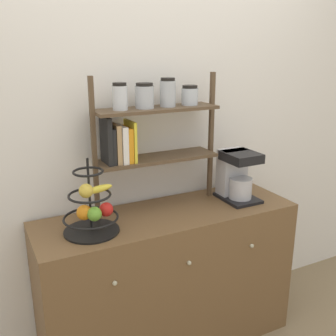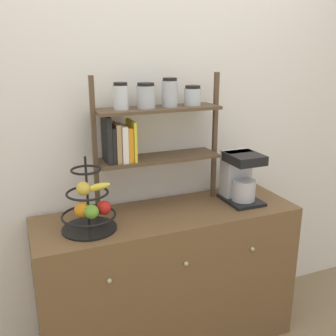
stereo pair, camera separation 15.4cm
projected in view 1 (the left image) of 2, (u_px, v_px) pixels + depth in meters
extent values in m
cube|color=silver|center=(147.00, 128.00, 2.32)|extent=(7.00, 0.05, 2.60)
cube|color=brown|center=(168.00, 280.00, 2.34)|extent=(1.49, 0.47, 0.86)
sphere|color=#B2AD8C|center=(115.00, 283.00, 1.88)|extent=(0.02, 0.02, 0.02)
sphere|color=#B2AD8C|center=(189.00, 263.00, 2.06)|extent=(0.02, 0.02, 0.02)
sphere|color=#B2AD8C|center=(252.00, 246.00, 2.24)|extent=(0.02, 0.02, 0.02)
cube|color=black|center=(238.00, 198.00, 2.41)|extent=(0.20, 0.26, 0.02)
cube|color=#B7B7BC|center=(232.00, 171.00, 2.43)|extent=(0.17, 0.10, 0.28)
cylinder|color=#B7B7BC|center=(240.00, 188.00, 2.37)|extent=(0.14, 0.14, 0.13)
cube|color=black|center=(241.00, 157.00, 2.32)|extent=(0.19, 0.21, 0.05)
cylinder|color=black|center=(92.00, 231.00, 1.98)|extent=(0.28, 0.28, 0.01)
cylinder|color=black|center=(90.00, 195.00, 1.93)|extent=(0.01, 0.01, 0.38)
torus|color=black|center=(91.00, 218.00, 1.96)|extent=(0.28, 0.28, 0.01)
torus|color=black|center=(90.00, 195.00, 1.93)|extent=(0.21, 0.21, 0.01)
torus|color=black|center=(88.00, 172.00, 1.89)|extent=(0.15, 0.15, 0.01)
sphere|color=red|center=(106.00, 209.00, 1.97)|extent=(0.07, 0.07, 0.07)
sphere|color=#6BAD33|center=(94.00, 214.00, 1.92)|extent=(0.07, 0.07, 0.07)
sphere|color=orange|center=(84.00, 212.00, 1.93)|extent=(0.08, 0.08, 0.08)
ellipsoid|color=yellow|center=(99.00, 189.00, 1.95)|extent=(0.15, 0.07, 0.04)
sphere|color=gold|center=(86.00, 191.00, 1.88)|extent=(0.07, 0.07, 0.07)
cube|color=brown|center=(94.00, 150.00, 2.06)|extent=(0.02, 0.02, 0.76)
cube|color=brown|center=(211.00, 136.00, 2.37)|extent=(0.02, 0.02, 0.76)
cube|color=brown|center=(157.00, 158.00, 2.24)|extent=(0.70, 0.20, 0.02)
cube|color=brown|center=(156.00, 109.00, 2.16)|extent=(0.70, 0.20, 0.02)
cube|color=black|center=(106.00, 140.00, 2.07)|extent=(0.03, 0.15, 0.25)
cube|color=black|center=(111.00, 145.00, 2.09)|extent=(0.02, 0.14, 0.19)
cube|color=tan|center=(115.00, 143.00, 2.10)|extent=(0.03, 0.15, 0.21)
cube|color=white|center=(121.00, 144.00, 2.11)|extent=(0.03, 0.16, 0.20)
cube|color=orange|center=(126.00, 144.00, 2.13)|extent=(0.03, 0.15, 0.19)
cube|color=yellow|center=(130.00, 141.00, 2.14)|extent=(0.02, 0.16, 0.22)
cylinder|color=silver|center=(120.00, 98.00, 2.04)|extent=(0.08, 0.08, 0.13)
cylinder|color=black|center=(119.00, 84.00, 2.02)|extent=(0.07, 0.07, 0.02)
cylinder|color=#ADB2B7|center=(145.00, 97.00, 2.11)|extent=(0.10, 0.10, 0.12)
cylinder|color=black|center=(144.00, 84.00, 2.09)|extent=(0.09, 0.09, 0.02)
cylinder|color=#ADB2B7|center=(168.00, 94.00, 2.16)|extent=(0.09, 0.09, 0.14)
cylinder|color=black|center=(168.00, 79.00, 2.14)|extent=(0.08, 0.08, 0.02)
cylinder|color=silver|center=(190.00, 97.00, 2.23)|extent=(0.10, 0.10, 0.09)
cylinder|color=black|center=(190.00, 87.00, 2.21)|extent=(0.09, 0.09, 0.02)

